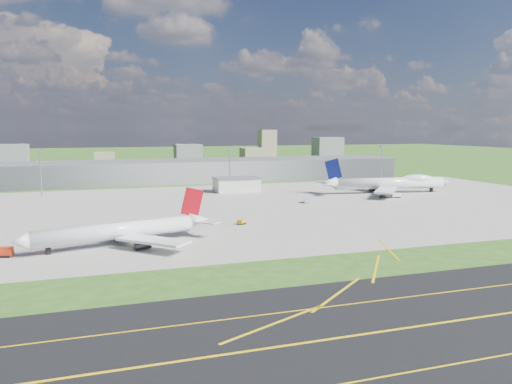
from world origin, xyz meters
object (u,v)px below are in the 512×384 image
object	(u,v)px
airliner_red_twin	(123,231)
van_white_near	(306,201)
van_white_far	(396,196)
airliner_blue_quad	(390,183)
fire_truck	(42,241)
tug_yellow	(242,222)
crash_tender	(3,252)

from	to	relation	value
airliner_red_twin	van_white_near	world-z (taller)	airliner_red_twin
airliner_red_twin	van_white_far	xyz separation A→B (m)	(149.16, 67.68, -3.36)
airliner_blue_quad	van_white_near	world-z (taller)	airliner_blue_quad
van_white_far	airliner_blue_quad	bearing A→B (deg)	73.02
fire_truck	tug_yellow	distance (m)	73.39
van_white_near	van_white_far	bearing A→B (deg)	-69.36
fire_truck	van_white_near	distance (m)	133.44
crash_tender	van_white_far	distance (m)	197.89
tug_yellow	crash_tender	bearing A→B (deg)	152.38
fire_truck	tug_yellow	size ratio (longest dim) A/B	2.02
airliner_red_twin	tug_yellow	world-z (taller)	airliner_red_twin
tug_yellow	fire_truck	bearing A→B (deg)	146.17
tug_yellow	airliner_blue_quad	bearing A→B (deg)	-15.03
airliner_red_twin	tug_yellow	size ratio (longest dim) A/B	14.76
tug_yellow	van_white_near	bearing A→B (deg)	-2.62
airliner_red_twin	tug_yellow	bearing A→B (deg)	-170.20
airliner_red_twin	crash_tender	world-z (taller)	airliner_red_twin
airliner_blue_quad	fire_truck	bearing A→B (deg)	-147.87
van_white_near	airliner_red_twin	bearing A→B (deg)	143.64
airliner_blue_quad	van_white_far	world-z (taller)	airliner_blue_quad
airliner_red_twin	van_white_far	bearing A→B (deg)	-170.44
crash_tender	van_white_near	distance (m)	147.57
airliner_red_twin	tug_yellow	xyz separation A→B (m)	(46.85, 21.49, -3.71)
tug_yellow	van_white_near	distance (m)	65.14
crash_tender	tug_yellow	distance (m)	85.94
fire_truck	airliner_blue_quad	bearing A→B (deg)	21.96
airliner_red_twin	fire_truck	distance (m)	25.99
crash_tender	van_white_far	size ratio (longest dim) A/B	1.12
airliner_blue_quad	van_white_near	bearing A→B (deg)	-153.29
fire_truck	crash_tender	size ratio (longest dim) A/B	1.44
fire_truck	crash_tender	distance (m)	15.23
airliner_red_twin	airliner_blue_quad	distance (m)	179.55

